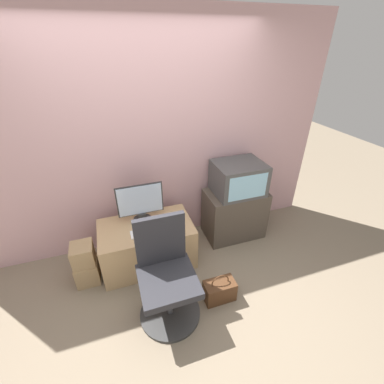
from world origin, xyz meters
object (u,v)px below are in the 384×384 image
at_px(office_chair, 166,278).
at_px(handbag, 219,290).
at_px(cardboard_box_lower, 88,271).
at_px(keyboard, 148,232).
at_px(mouse, 171,227).
at_px(main_monitor, 141,203).
at_px(crt_tv, 238,178).

height_order(office_chair, handbag, office_chair).
bearing_deg(cardboard_box_lower, keyboard, -3.74).
bearing_deg(office_chair, mouse, 71.34).
distance_m(mouse, cardboard_box_lower, 1.02).
xyz_separation_m(keyboard, cardboard_box_lower, (-0.68, 0.04, -0.40)).
distance_m(cardboard_box_lower, handbag, 1.43).
xyz_separation_m(mouse, cardboard_box_lower, (-0.94, 0.05, -0.40)).
xyz_separation_m(keyboard, handbag, (0.57, -0.63, -0.41)).
bearing_deg(office_chair, main_monitor, 95.10).
relative_size(keyboard, crt_tv, 0.62).
relative_size(crt_tv, office_chair, 0.58).
distance_m(office_chair, cardboard_box_lower, 1.01).
bearing_deg(handbag, mouse, 117.17).
relative_size(main_monitor, cardboard_box_lower, 1.94).
xyz_separation_m(cardboard_box_lower, handbag, (1.26, -0.68, -0.01)).
bearing_deg(main_monitor, cardboard_box_lower, -163.53).
distance_m(keyboard, mouse, 0.25).
height_order(keyboard, mouse, mouse).
distance_m(keyboard, crt_tv, 1.25).
height_order(main_monitor, office_chair, office_chair).
height_order(crt_tv, cardboard_box_lower, crt_tv).
relative_size(crt_tv, handbag, 1.78).
height_order(keyboard, office_chair, office_chair).
distance_m(main_monitor, keyboard, 0.33).
relative_size(main_monitor, office_chair, 0.50).
xyz_separation_m(office_chair, handbag, (0.52, -0.05, -0.31)).
bearing_deg(handbag, crt_tv, 55.98).
bearing_deg(main_monitor, crt_tv, 1.03).
bearing_deg(keyboard, main_monitor, 94.16).
relative_size(mouse, handbag, 0.17).
height_order(mouse, crt_tv, crt_tv).
bearing_deg(keyboard, mouse, -1.10).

